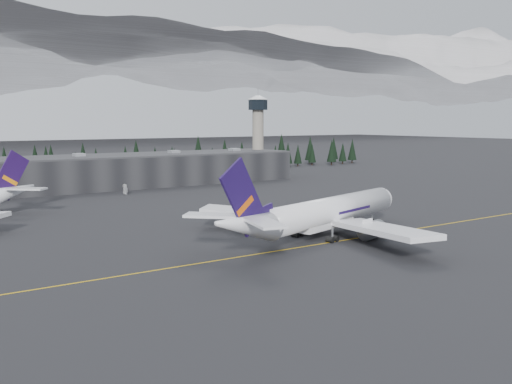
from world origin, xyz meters
TOP-DOWN VIEW (x-y plane):
  - ground at (0.00, 0.00)m, footprint 1400.00×1400.00m
  - taxiline at (0.00, -2.00)m, footprint 400.00×0.40m
  - terminal at (0.00, 125.00)m, footprint 160.00×30.00m
  - control_tower at (75.00, 128.00)m, footprint 10.00×10.00m
  - treeline at (0.00, 162.00)m, footprint 360.00×20.00m
  - jet_main at (5.09, 2.96)m, footprint 64.53×58.51m
  - gse_vehicle_b at (-1.88, 99.23)m, footprint 4.07×2.68m

SIDE VIEW (x-z plane):
  - ground at x=0.00m, z-range 0.00..0.00m
  - taxiline at x=0.00m, z-range 0.00..0.02m
  - gse_vehicle_b at x=-1.88m, z-range 0.00..1.29m
  - jet_main at x=5.09m, z-range -4.23..15.17m
  - terminal at x=0.00m, z-range 0.00..12.60m
  - treeline at x=0.00m, z-range 0.00..15.00m
  - control_tower at x=75.00m, z-range 4.56..42.26m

